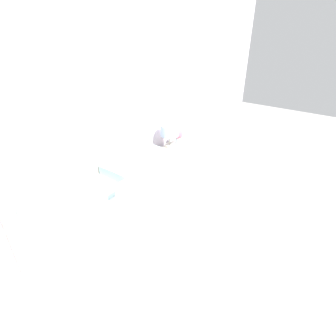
{
  "coord_description": "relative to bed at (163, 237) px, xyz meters",
  "views": [
    {
      "loc": [
        -1.38,
        -2.0,
        2.01
      ],
      "look_at": [
        0.59,
        -0.54,
        0.65
      ],
      "focal_mm": 28.0,
      "sensor_mm": 36.0,
      "label": 1
    }
  ],
  "objects": [
    {
      "name": "nightstand",
      "position": [
        1.17,
        0.7,
        -0.05
      ],
      "size": [
        0.46,
        0.42,
        0.55
      ],
      "color": "silver",
      "rests_on": "ground_plane"
    },
    {
      "name": "wall_back",
      "position": [
        0.0,
        0.99,
        0.97
      ],
      "size": [
        8.0,
        0.06,
        2.6
      ],
      "color": "white",
      "rests_on": "ground_plane"
    },
    {
      "name": "teacup",
      "position": [
        1.16,
        0.58,
        0.25
      ],
      "size": [
        0.1,
        0.1,
        0.06
      ],
      "color": "white",
      "rests_on": "nightstand"
    },
    {
      "name": "flower_vase",
      "position": [
        1.34,
        0.77,
        0.36
      ],
      "size": [
        0.13,
        0.13,
        0.22
      ],
      "color": "silver",
      "rests_on": "nightstand"
    },
    {
      "name": "table_lamp",
      "position": [
        1.12,
        0.75,
        0.47
      ],
      "size": [
        0.23,
        0.23,
        0.35
      ],
      "color": "beige",
      "rests_on": "nightstand"
    },
    {
      "name": "bed",
      "position": [
        0.0,
        0.0,
        0.0
      ],
      "size": [
        1.78,
        1.97,
        1.01
      ],
      "color": "white",
      "rests_on": "ground_plane"
    },
    {
      "name": "ground_plane",
      "position": [
        0.0,
        0.92,
        -0.33
      ],
      "size": [
        12.0,
        12.0,
        0.0
      ],
      "primitive_type": "plane",
      "color": "#BCB7B2"
    }
  ]
}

